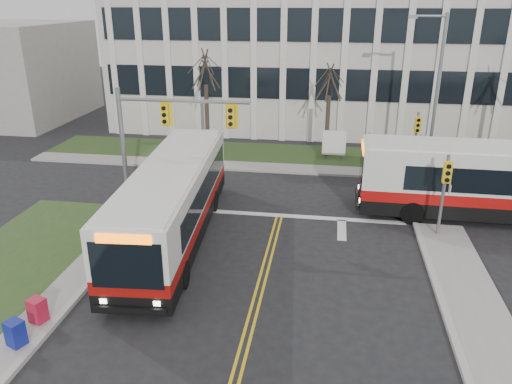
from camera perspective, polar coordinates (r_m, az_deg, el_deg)
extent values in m
plane|color=black|center=(17.35, -0.31, -13.69)|extent=(120.00, 120.00, 0.00)
cube|color=#9E9B93|center=(30.97, 13.39, 2.14)|extent=(44.00, 1.60, 0.14)
cube|color=#2A451D|center=(33.63, 13.08, 3.68)|extent=(44.00, 5.00, 0.12)
cube|color=beige|center=(44.28, 12.77, 15.73)|extent=(40.00, 16.00, 12.00)
cube|color=#9E9B93|center=(49.35, -26.90, 12.20)|extent=(12.00, 12.00, 8.00)
cylinder|color=slate|center=(24.26, -14.87, 4.21)|extent=(0.22, 0.22, 6.20)
cylinder|color=slate|center=(22.62, -8.38, 10.28)|extent=(6.00, 0.16, 0.16)
cube|color=yellow|center=(22.84, -10.35, 8.73)|extent=(0.34, 0.24, 0.92)
cube|color=yellow|center=(22.06, -2.87, 8.60)|extent=(0.34, 0.24, 0.92)
cylinder|color=slate|center=(23.05, 20.55, -0.53)|extent=(0.14, 0.14, 3.80)
cube|color=yellow|center=(22.47, 21.03, 2.12)|extent=(0.34, 0.24, 0.92)
cylinder|color=slate|center=(31.00, 17.70, 5.27)|extent=(0.14, 0.14, 3.80)
cube|color=yellow|center=(30.52, 18.00, 7.33)|extent=(0.34, 0.24, 0.92)
cylinder|color=slate|center=(31.26, 19.92, 10.24)|extent=(0.20, 0.20, 9.20)
cylinder|color=slate|center=(30.66, 19.26, 18.46)|extent=(1.80, 0.14, 0.14)
cube|color=slate|center=(30.52, 17.50, 18.55)|extent=(0.50, 0.25, 0.18)
cylinder|color=slate|center=(32.91, 7.80, 4.46)|extent=(0.08, 0.08, 1.00)
cylinder|color=slate|center=(32.92, 9.89, 4.34)|extent=(0.08, 0.08, 1.00)
cube|color=white|center=(32.72, 8.91, 5.57)|extent=(1.50, 0.12, 1.60)
cylinder|color=#42352B|center=(33.94, -5.60, 8.24)|extent=(0.28, 0.28, 4.62)
cylinder|color=#42352B|center=(33.18, 8.14, 7.35)|extent=(0.28, 0.28, 4.09)
cube|color=navy|center=(17.22, -25.76, -14.50)|extent=(0.63, 0.61, 0.95)
cube|color=#AD1631|center=(18.02, -23.67, -12.45)|extent=(0.61, 0.58, 0.95)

